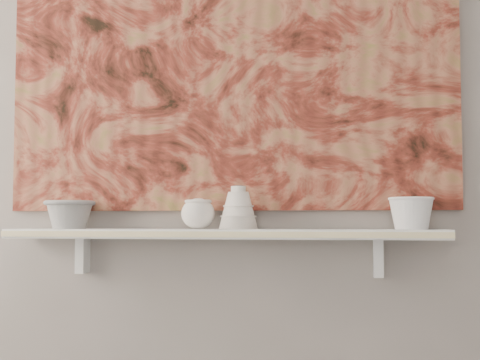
% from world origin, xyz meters
% --- Properties ---
extents(wall_back, '(3.60, 0.00, 3.60)m').
position_xyz_m(wall_back, '(0.00, 1.60, 1.35)').
color(wall_back, slate).
rests_on(wall_back, floor).
extents(shelf, '(1.40, 0.18, 0.03)m').
position_xyz_m(shelf, '(0.00, 1.51, 0.92)').
color(shelf, silver).
rests_on(shelf, wall_back).
extents(shelf_stripe, '(1.40, 0.01, 0.02)m').
position_xyz_m(shelf_stripe, '(0.00, 1.41, 0.92)').
color(shelf_stripe, beige).
rests_on(shelf_stripe, shelf).
extents(bracket_left, '(0.03, 0.06, 0.12)m').
position_xyz_m(bracket_left, '(-0.49, 1.57, 0.84)').
color(bracket_left, silver).
rests_on(bracket_left, wall_back).
extents(bracket_right, '(0.03, 0.06, 0.12)m').
position_xyz_m(bracket_right, '(0.49, 1.57, 0.84)').
color(bracket_right, silver).
rests_on(bracket_right, wall_back).
extents(painting, '(1.50, 0.02, 1.10)m').
position_xyz_m(painting, '(0.00, 1.59, 1.54)').
color(painting, maroon).
rests_on(painting, wall_back).
extents(house_motif, '(0.09, 0.00, 0.08)m').
position_xyz_m(house_motif, '(0.45, 1.57, 1.23)').
color(house_motif, black).
rests_on(house_motif, painting).
extents(bowl_grey, '(0.22, 0.22, 0.10)m').
position_xyz_m(bowl_grey, '(-0.51, 1.51, 0.98)').
color(bowl_grey, gray).
rests_on(bowl_grey, shelf).
extents(cup_cream, '(0.14, 0.14, 0.10)m').
position_xyz_m(cup_cream, '(-0.08, 1.51, 0.98)').
color(cup_cream, white).
rests_on(cup_cream, shelf).
extents(bell_vessel, '(0.15, 0.15, 0.14)m').
position_xyz_m(bell_vessel, '(0.06, 1.51, 1.00)').
color(bell_vessel, silver).
rests_on(bell_vessel, shelf).
extents(bowl_white, '(0.15, 0.15, 0.10)m').
position_xyz_m(bowl_white, '(0.59, 1.51, 0.98)').
color(bowl_white, white).
rests_on(bowl_white, shelf).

